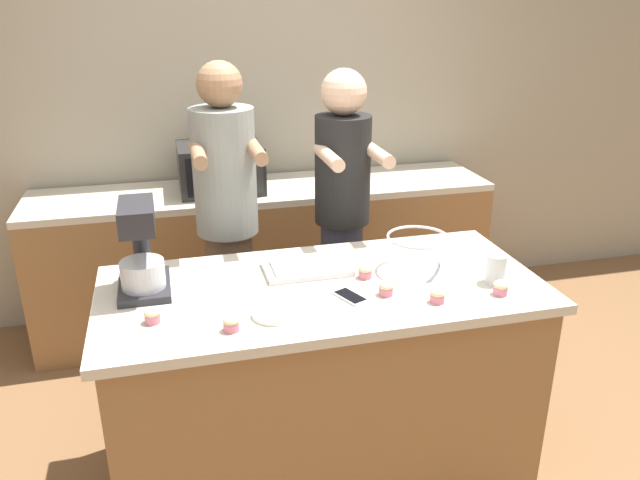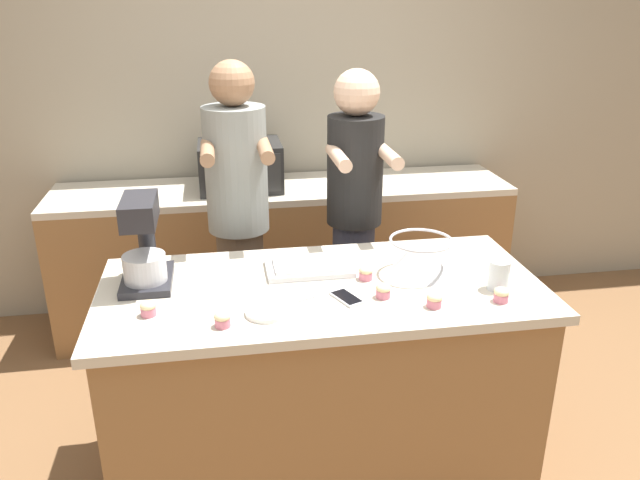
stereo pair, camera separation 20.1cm
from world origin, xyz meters
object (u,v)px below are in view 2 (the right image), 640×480
microwave_oven (240,166)px  cupcake_3 (501,295)px  person_left (239,226)px  stand_mixer (144,247)px  cell_phone (347,298)px  cupcake_4 (366,273)px  mixing_bowl (420,255)px  knife (288,304)px  person_right (354,222)px  cupcake_2 (434,300)px  cupcake_0 (383,291)px  baking_tray (309,266)px  cupcake_1 (148,308)px  cupcake_5 (222,319)px  small_plate (267,312)px  drinking_glass (499,275)px

microwave_oven → cupcake_3: microwave_oven is taller
person_left → stand_mixer: size_ratio=4.74×
cell_phone → cupcake_4: size_ratio=2.70×
mixing_bowl → cupcake_4: 0.24m
person_left → knife: person_left is taller
person_left → microwave_oven: (0.05, 0.71, 0.12)m
person_right → knife: (-0.45, -0.86, 0.00)m
person_right → cupcake_2: (0.10, -0.97, 0.03)m
mixing_bowl → cupcake_0: mixing_bowl is taller
baking_tray → cupcake_3: (0.68, -0.41, 0.01)m
microwave_oven → cupcake_0: 1.64m
microwave_oven → cupcake_1: (-0.42, -1.57, -0.11)m
cupcake_0 → microwave_oven: bearing=106.8°
mixing_bowl → cupcake_5: (-0.83, -0.32, -0.05)m
mixing_bowl → cupcake_5: 0.89m
small_plate → cupcake_2: size_ratio=2.74×
cell_phone → knife: bearing=-178.5°
cupcake_3 → cupcake_4: 0.54m
stand_mixer → mixing_bowl: (1.13, -0.09, -0.08)m
cupcake_1 → cupcake_4: 0.88m
knife → cupcake_0: bearing=-0.5°
person_left → cell_phone: bearing=-66.2°
person_left → baking_tray: person_left is taller
person_right → cupcake_5: bearing=-125.2°
person_right → cupcake_1: bearing=-138.3°
small_plate → cupcake_3: cupcake_3 is taller
person_left → stand_mixer: bearing=-124.5°
cupcake_0 → cupcake_2: same height
stand_mixer → person_left: bearing=55.5°
microwave_oven → drinking_glass: 1.84m
baking_tray → cupcake_2: cupcake_2 is taller
person_left → mixing_bowl: bearing=-42.5°
person_left → baking_tray: size_ratio=4.77×
drinking_glass → cupcake_5: drinking_glass is taller
person_left → cupcake_4: size_ratio=29.41×
cupcake_3 → person_right: bearing=110.6°
small_plate → cupcake_0: cupcake_0 is taller
knife → cupcake_1: bearing=-179.8°
drinking_glass → cupcake_2: 0.32m
small_plate → cupcake_1: (-0.43, 0.06, 0.02)m
person_left → drinking_glass: size_ratio=14.23×
stand_mixer → knife: stand_mixer is taller
stand_mixer → microwave_oven: size_ratio=0.75×
small_plate → person_right: bearing=59.9°
cupcake_2 → cupcake_3: same height
cell_phone → cupcake_3: (0.58, -0.12, 0.02)m
cell_phone → microwave_oven: bearing=101.9°
microwave_oven → small_plate: 1.63m
mixing_bowl → cupcake_1: 1.12m
knife → cupcake_3: 0.82m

